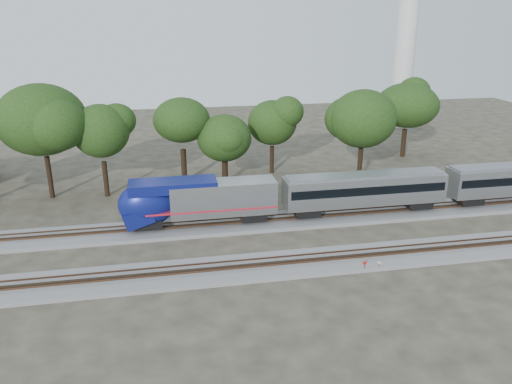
% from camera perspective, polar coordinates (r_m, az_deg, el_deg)
% --- Properties ---
extents(ground, '(160.00, 160.00, 0.00)m').
position_cam_1_polar(ground, '(49.47, 2.17, -6.36)').
color(ground, '#383328').
rests_on(ground, ground).
extents(track_far, '(160.00, 5.00, 0.73)m').
position_cam_1_polar(track_far, '(54.71, 0.76, -3.46)').
color(track_far, slate).
rests_on(track_far, ground).
extents(track_near, '(160.00, 5.00, 0.73)m').
position_cam_1_polar(track_near, '(45.91, 3.30, -8.28)').
color(track_near, slate).
rests_on(track_near, ground).
extents(switch_stand_red, '(0.35, 0.09, 1.10)m').
position_cam_1_polar(switch_stand_red, '(45.67, 12.29, -8.19)').
color(switch_stand_red, '#512D19').
rests_on(switch_stand_red, ground).
extents(switch_stand_white, '(0.28, 0.15, 0.93)m').
position_cam_1_polar(switch_stand_white, '(46.34, 13.91, -8.06)').
color(switch_stand_white, '#512D19').
rests_on(switch_stand_white, ground).
extents(switch_lever, '(0.58, 0.47, 0.30)m').
position_cam_1_polar(switch_lever, '(46.12, 9.72, -8.50)').
color(switch_lever, '#512D19').
rests_on(switch_lever, ground).
extents(tree_1, '(10.01, 10.01, 14.11)m').
position_cam_1_polar(tree_1, '(65.12, -23.32, 7.58)').
color(tree_1, black).
rests_on(tree_1, ground).
extents(tree_2, '(8.49, 8.49, 11.97)m').
position_cam_1_polar(tree_2, '(63.64, -17.33, 6.66)').
color(tree_2, black).
rests_on(tree_2, ground).
extents(tree_3, '(8.74, 8.74, 12.32)m').
position_cam_1_polar(tree_3, '(66.75, -8.50, 8.12)').
color(tree_3, black).
rests_on(tree_3, ground).
extents(tree_4, '(6.46, 6.46, 9.10)m').
position_cam_1_polar(tree_4, '(66.00, -3.65, 6.16)').
color(tree_4, black).
rests_on(tree_4, ground).
extents(tree_5, '(7.46, 7.46, 10.51)m').
position_cam_1_polar(tree_5, '(70.59, 1.87, 7.90)').
color(tree_5, black).
rests_on(tree_5, ground).
extents(tree_6, '(8.86, 8.86, 12.49)m').
position_cam_1_polar(tree_6, '(67.69, 12.14, 8.17)').
color(tree_6, black).
rests_on(tree_6, ground).
extents(tree_7, '(8.39, 8.39, 11.84)m').
position_cam_1_polar(tree_7, '(82.46, 16.90, 9.45)').
color(tree_7, black).
rests_on(tree_7, ground).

